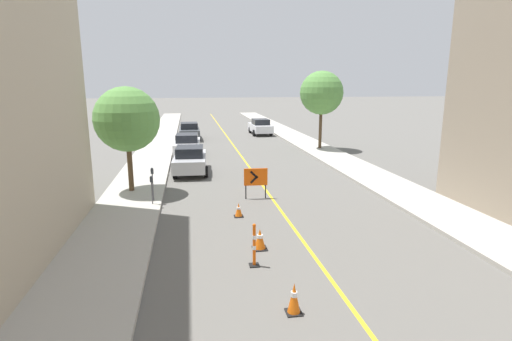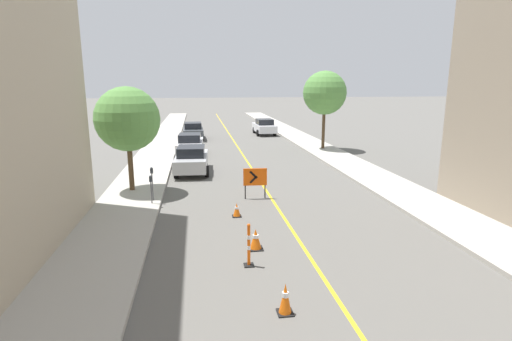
% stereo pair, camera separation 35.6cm
% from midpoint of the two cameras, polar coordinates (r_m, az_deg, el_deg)
% --- Properties ---
extents(lane_stripe, '(0.12, 74.08, 0.01)m').
position_cam_midpoint_polar(lane_stripe, '(32.34, -2.18, 3.18)').
color(lane_stripe, gold).
rests_on(lane_stripe, ground_plane).
extents(sidewalk_left, '(2.77, 74.08, 0.15)m').
position_cam_midpoint_polar(sidewalk_left, '(32.27, -13.44, 2.95)').
color(sidewalk_left, '#ADA89E').
rests_on(sidewalk_left, ground_plane).
extents(sidewalk_right, '(2.77, 74.08, 0.15)m').
position_cam_midpoint_polar(sidewalk_right, '(33.60, 8.64, 3.52)').
color(sidewalk_right, '#ADA89E').
rests_on(sidewalk_right, ground_plane).
extents(traffic_cone_fourth, '(0.37, 0.37, 0.75)m').
position_cam_midpoint_polar(traffic_cone_fourth, '(9.63, 5.32, -17.76)').
color(traffic_cone_fourth, black).
rests_on(traffic_cone_fourth, ground_plane).
extents(traffic_cone_fifth, '(0.46, 0.46, 0.67)m').
position_cam_midpoint_polar(traffic_cone_fifth, '(12.89, 0.75, -9.78)').
color(traffic_cone_fifth, black).
rests_on(traffic_cone_fifth, ground_plane).
extents(traffic_cone_farthest, '(0.36, 0.36, 0.56)m').
position_cam_midpoint_polar(traffic_cone_farthest, '(15.89, -2.12, -5.65)').
color(traffic_cone_farthest, black).
rests_on(traffic_cone_farthest, ground_plane).
extents(delineator_post_rear, '(0.29, 0.29, 1.29)m').
position_cam_midpoint_polar(delineator_post_rear, '(11.69, -0.14, -10.95)').
color(delineator_post_rear, black).
rests_on(delineator_post_rear, ground_plane).
extents(arrow_barricade_primary, '(1.08, 0.12, 1.41)m').
position_cam_midpoint_polar(arrow_barricade_primary, '(18.13, 0.43, -1.08)').
color(arrow_barricade_primary, '#EF560C').
rests_on(arrow_barricade_primary, ground_plane).
extents(parked_car_curb_near, '(2.02, 4.39, 1.59)m').
position_cam_midpoint_polar(parked_car_curb_near, '(23.71, -8.78, 1.58)').
color(parked_car_curb_near, '#B7B7BC').
rests_on(parked_car_curb_near, ground_plane).
extents(parked_car_curb_mid, '(1.97, 4.37, 1.59)m').
position_cam_midpoint_polar(parked_car_curb_mid, '(29.55, -9.07, 3.71)').
color(parked_car_curb_mid, silver).
rests_on(parked_car_curb_mid, ground_plane).
extents(parked_car_curb_far, '(1.94, 4.33, 1.59)m').
position_cam_midpoint_polar(parked_car_curb_far, '(37.93, -8.71, 5.63)').
color(parked_car_curb_far, '#474C51').
rests_on(parked_car_curb_far, ground_plane).
extents(parked_car_opposite_side, '(1.97, 4.37, 1.59)m').
position_cam_midpoint_polar(parked_car_opposite_side, '(41.07, 1.44, 6.28)').
color(parked_car_opposite_side, silver).
rests_on(parked_car_opposite_side, ground_plane).
extents(parking_meter_near_curb, '(0.12, 0.11, 1.47)m').
position_cam_midpoint_polar(parking_meter_near_curb, '(17.93, -14.09, -0.91)').
color(parking_meter_near_curb, '#4C4C51').
rests_on(parking_meter_near_curb, sidewalk_left).
extents(parking_meter_far_curb, '(0.12, 0.11, 1.23)m').
position_cam_midpoint_polar(parking_meter_far_curb, '(17.45, -14.23, -1.81)').
color(parking_meter_far_curb, '#4C4C51').
rests_on(parking_meter_far_curb, sidewalk_left).
extents(street_tree_left_near, '(3.00, 3.00, 4.90)m').
position_cam_midpoint_polar(street_tree_left_near, '(19.55, -17.39, 7.00)').
color(street_tree_left_near, '#4C3823').
rests_on(street_tree_left_near, sidewalk_left).
extents(street_tree_right_near, '(3.32, 3.32, 5.95)m').
position_cam_midpoint_polar(street_tree_right_near, '(31.53, 10.12, 10.84)').
color(street_tree_right_near, '#4C3823').
rests_on(street_tree_right_near, sidewalk_right).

